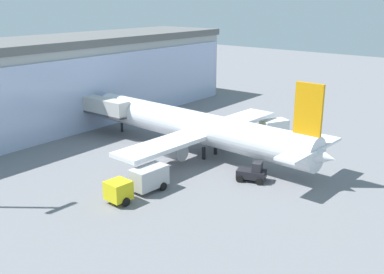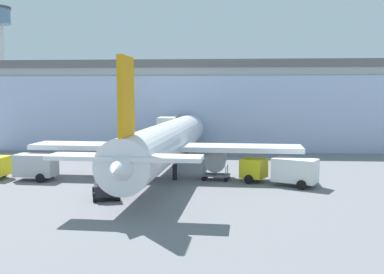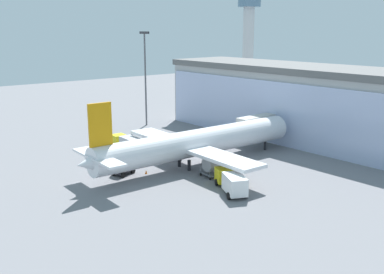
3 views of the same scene
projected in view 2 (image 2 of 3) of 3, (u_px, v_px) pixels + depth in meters
name	position (u px, v px, depth m)	size (l,w,h in m)	color
ground	(154.00, 193.00, 39.39)	(240.00, 240.00, 0.00)	slate
terminal_building	(196.00, 105.00, 74.35)	(64.68, 17.99, 13.83)	#A4A4A4
jet_bridge	(171.00, 125.00, 66.23)	(2.74, 13.97, 5.56)	beige
airplane	(167.00, 142.00, 47.55)	(27.99, 39.00, 11.35)	silver
catering_truck	(23.00, 166.00, 45.46)	(7.36, 2.68, 2.65)	yellow
fuel_truck	(281.00, 170.00, 42.90)	(7.55, 5.06, 2.65)	yellow
baggage_cart	(216.00, 175.00, 45.44)	(2.94, 1.87, 1.50)	slate
pushback_tug	(106.00, 187.00, 37.34)	(3.06, 3.62, 2.30)	black
safety_cone_nose	(136.00, 189.00, 40.01)	(0.36, 0.36, 0.55)	orange
safety_cone_wingtip	(38.00, 171.00, 49.25)	(0.36, 0.36, 0.55)	orange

